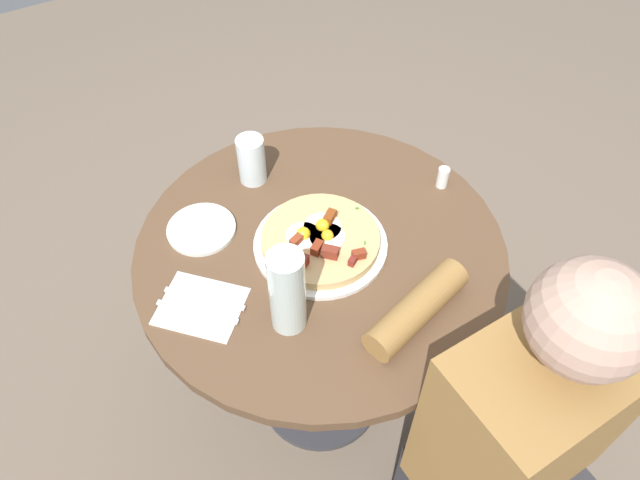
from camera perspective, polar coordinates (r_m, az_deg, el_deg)
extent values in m
plane|color=#6B5B4C|center=(1.98, 0.03, -14.51)|extent=(6.00, 6.00, 0.00)
cylinder|color=brown|center=(1.36, 0.05, -0.97)|extent=(0.84, 0.84, 0.03)
cylinder|color=#333338|center=(1.66, 0.04, -9.14)|extent=(0.10, 0.10, 0.72)
cylinder|color=#333338|center=(1.97, 0.03, -14.36)|extent=(0.38, 0.38, 0.02)
cube|color=olive|center=(1.25, 19.21, -15.88)|extent=(0.38, 0.22, 0.48)
sphere|color=tan|center=(0.97, 24.47, -6.95)|extent=(0.19, 0.19, 0.19)
cylinder|color=olive|center=(1.22, 9.29, -6.51)|extent=(0.27, 0.13, 0.07)
cylinder|color=white|center=(1.34, -0.05, -0.37)|extent=(0.30, 0.30, 0.01)
cylinder|color=tan|center=(1.33, -0.05, 0.10)|extent=(0.27, 0.27, 0.02)
cylinder|color=white|center=(1.32, -1.61, 0.42)|extent=(0.08, 0.08, 0.01)
sphere|color=yellow|center=(1.31, -1.62, 0.59)|extent=(0.03, 0.03, 0.03)
cylinder|color=white|center=(1.31, 0.71, 0.27)|extent=(0.08, 0.08, 0.01)
sphere|color=yellow|center=(1.31, 0.72, 0.44)|extent=(0.03, 0.03, 0.03)
cylinder|color=white|center=(1.33, 0.25, 1.24)|extent=(0.09, 0.09, 0.01)
sphere|color=yellow|center=(1.33, 0.25, 1.42)|extent=(0.03, 0.03, 0.03)
cube|color=brown|center=(1.30, -2.30, -0.09)|extent=(0.03, 0.03, 0.02)
cube|color=maroon|center=(1.27, -3.96, -1.48)|extent=(0.03, 0.04, 0.02)
cube|color=brown|center=(1.34, 0.96, 2.18)|extent=(0.04, 0.04, 0.02)
cube|color=maroon|center=(1.27, 3.17, -1.97)|extent=(0.03, 0.02, 0.02)
cube|color=maroon|center=(1.27, 0.98, -1.18)|extent=(0.04, 0.04, 0.03)
cube|color=maroon|center=(1.28, -0.29, -0.75)|extent=(0.04, 0.03, 0.02)
cube|color=maroon|center=(1.26, -1.99, -1.89)|extent=(0.04, 0.04, 0.03)
cube|color=maroon|center=(1.28, 3.74, -1.39)|extent=(0.03, 0.02, 0.02)
cube|color=#387F2D|center=(1.31, 4.32, -0.26)|extent=(0.01, 0.01, 0.00)
cube|color=#387F2D|center=(1.38, 3.59, 3.07)|extent=(0.01, 0.01, 0.00)
cube|color=#387F2D|center=(1.32, 0.30, 0.56)|extent=(0.01, 0.00, 0.00)
cube|color=#387F2D|center=(1.32, -0.02, 0.70)|extent=(0.01, 0.01, 0.00)
cube|color=#387F2D|center=(1.30, 0.22, -0.25)|extent=(0.01, 0.01, 0.00)
cylinder|color=silver|center=(1.40, -11.32, 1.04)|extent=(0.16, 0.16, 0.01)
cube|color=white|center=(1.27, -11.35, -6.26)|extent=(0.22, 0.22, 0.00)
cube|color=silver|center=(1.27, -11.07, -5.50)|extent=(0.13, 0.14, 0.00)
cube|color=silver|center=(1.26, -11.71, -6.79)|extent=(0.13, 0.14, 0.00)
cylinder|color=silver|center=(1.46, -6.60, 7.65)|extent=(0.07, 0.07, 0.12)
cylinder|color=silver|center=(1.14, -3.17, -4.98)|extent=(0.07, 0.07, 0.21)
cylinder|color=white|center=(1.49, 11.71, 5.91)|extent=(0.03, 0.03, 0.05)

